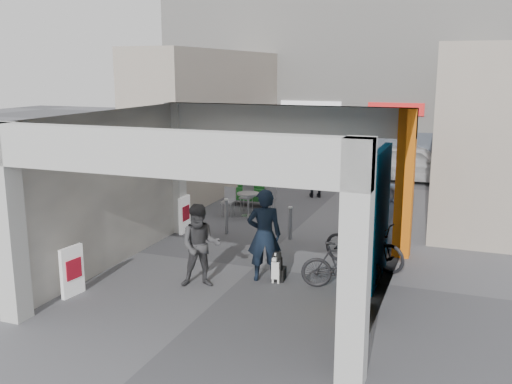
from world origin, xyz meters
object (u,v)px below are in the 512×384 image
at_px(man_with_dog, 264,235).
at_px(white_van, 415,164).
at_px(man_back_turned, 200,246).
at_px(border_collie, 278,268).
at_px(man_crates, 316,172).
at_px(produce_stand, 252,196).
at_px(cafe_set, 248,204).
at_px(bicycle_front, 364,245).
at_px(bicycle_rear, 341,265).
at_px(man_elderly, 388,217).

height_order(man_with_dog, white_van, man_with_dog).
height_order(man_with_dog, man_back_turned, man_with_dog).
bearing_deg(man_back_turned, border_collie, 7.91).
bearing_deg(man_crates, produce_stand, 28.11).
bearing_deg(produce_stand, border_collie, -70.42).
bearing_deg(border_collie, cafe_set, 110.99).
xyz_separation_m(cafe_set, border_collie, (2.66, -5.09, -0.02)).
height_order(produce_stand, bicycle_front, bicycle_front).
relative_size(bicycle_rear, white_van, 0.38).
xyz_separation_m(bicycle_rear, white_van, (0.31, 12.03, 0.24)).
bearing_deg(man_crates, man_back_turned, 69.07).
height_order(man_crates, bicycle_rear, man_crates).
distance_m(border_collie, man_crates, 8.20).
xyz_separation_m(man_back_turned, white_van, (3.03, 12.93, -0.13)).
xyz_separation_m(produce_stand, white_van, (4.61, 5.93, 0.42)).
relative_size(border_collie, man_back_turned, 0.41).
distance_m(cafe_set, border_collie, 5.75).
bearing_deg(man_crates, cafe_set, 44.99).
xyz_separation_m(man_back_turned, man_crates, (0.09, 8.89, 0.02)).
height_order(border_collie, man_crates, man_crates).
xyz_separation_m(man_back_turned, bicycle_rear, (2.71, 0.90, -0.38)).
bearing_deg(bicycle_front, white_van, 17.90).
bearing_deg(border_collie, bicycle_rear, -2.92).
height_order(border_collie, bicycle_front, bicycle_front).
bearing_deg(border_collie, produce_stand, 108.99).
relative_size(man_crates, bicycle_front, 0.89).
xyz_separation_m(man_elderly, bicycle_front, (-0.30, -1.50, -0.31)).
bearing_deg(man_back_turned, bicycle_rear, -4.18).
distance_m(man_crates, bicycle_rear, 8.42).
xyz_separation_m(cafe_set, produce_stand, (-0.30, 1.09, 0.00)).
distance_m(man_with_dog, bicycle_rear, 1.70).
relative_size(man_with_dog, man_back_turned, 1.14).
distance_m(man_back_turned, white_van, 13.28).
bearing_deg(cafe_set, man_with_dog, -65.13).
relative_size(man_back_turned, bicycle_front, 0.88).
xyz_separation_m(border_collie, bicycle_rear, (1.33, 0.09, 0.21)).
relative_size(produce_stand, man_crates, 0.67).
xyz_separation_m(bicycle_front, bicycle_rear, (-0.20, -1.43, -0.03)).
xyz_separation_m(cafe_set, man_back_turned, (1.28, -5.91, 0.56)).
height_order(man_back_turned, bicycle_front, man_back_turned).
relative_size(border_collie, man_crates, 0.40).
distance_m(produce_stand, man_elderly, 5.77).
distance_m(man_with_dog, white_van, 12.30).
bearing_deg(bicycle_rear, man_crates, 4.05).
bearing_deg(bicycle_front, produce_stand, 62.38).
relative_size(cafe_set, man_crates, 0.81).
distance_m(man_with_dog, man_back_turned, 1.35).
bearing_deg(man_crates, border_collie, 78.76).
relative_size(produce_stand, white_van, 0.27).
bearing_deg(produce_stand, bicycle_rear, -60.89).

